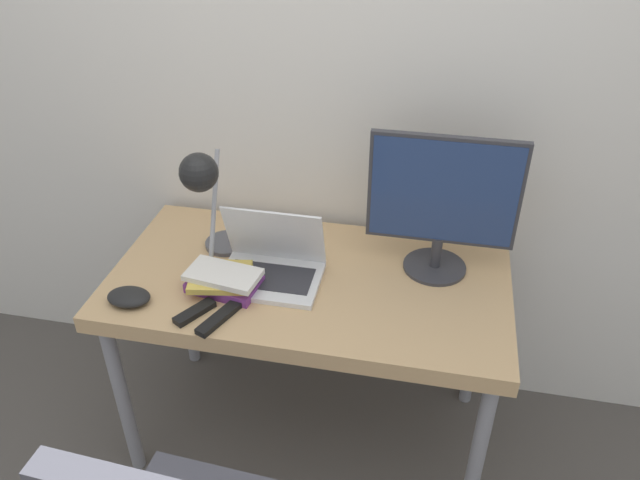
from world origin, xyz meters
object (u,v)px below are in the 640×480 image
at_px(monitor, 443,201).
at_px(desk_lamp, 205,187).
at_px(book_stack, 223,280).
at_px(game_controller, 129,297).
at_px(laptop, 271,264).

xyz_separation_m(monitor, desk_lamp, (-0.75, -0.15, 0.05)).
height_order(book_stack, game_controller, book_stack).
distance_m(laptop, game_controller, 0.47).
height_order(laptop, monitor, monitor).
bearing_deg(desk_lamp, game_controller, -130.82).
bearing_deg(book_stack, game_controller, -155.15).
relative_size(desk_lamp, game_controller, 3.15).
relative_size(monitor, desk_lamp, 1.10).
height_order(laptop, book_stack, laptop).
xyz_separation_m(laptop, monitor, (0.54, 0.16, 0.22)).
relative_size(laptop, desk_lamp, 0.76).
bearing_deg(monitor, laptop, -163.04).
bearing_deg(book_stack, monitor, 20.96).
height_order(laptop, desk_lamp, desk_lamp).
bearing_deg(laptop, game_controller, -151.73).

